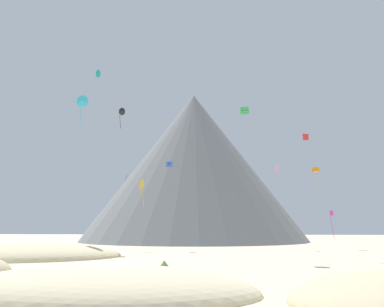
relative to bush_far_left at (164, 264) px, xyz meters
name	(u,v)px	position (x,y,z in m)	size (l,w,h in m)	color
ground_plane	(119,289)	(-0.49, -16.02, -0.34)	(400.00, 400.00, 0.00)	beige
dune_foreground_left	(102,294)	(-1.04, -18.01, -0.34)	(20.87, 12.43, 3.67)	beige
dune_midground	(26,258)	(-21.62, 10.70, -0.34)	(26.65, 18.13, 4.38)	beige
bush_far_left	(164,264)	(0.00, 0.00, 0.00)	(1.11, 1.11, 0.69)	#668C4C
bush_scatter_east	(150,277)	(0.53, -10.39, -0.14)	(1.15, 1.15, 0.41)	#386633
rock_massif	(194,171)	(-4.18, 78.60, 21.47)	(87.52, 87.52, 46.83)	slate
kite_green_mid	(245,111)	(9.76, 13.67, 21.30)	(1.37, 1.42, 1.26)	green
kite_blue_mid	(169,164)	(-5.05, 34.84, 16.63)	(1.33, 1.33, 1.03)	blue
kite_teal_high	(98,74)	(-21.55, 35.90, 37.48)	(1.03, 1.87, 1.79)	teal
kite_magenta_low	(332,219)	(24.37, 25.16, 5.25)	(0.67, 0.43, 4.71)	#D1339E
kite_pink_mid	(277,169)	(17.22, 39.87, 16.09)	(0.82, 1.21, 1.57)	pink
kite_gold_low	(142,185)	(-9.43, 29.47, 11.90)	(1.50, 1.82, 5.36)	gold
kite_black_high	(122,112)	(-17.18, 40.56, 29.93)	(1.86, 1.24, 4.84)	black
kite_orange_mid	(316,170)	(25.97, 42.91, 16.22)	(1.56, 1.56, 3.38)	orange
kite_indigo_mid	(126,178)	(-14.23, 35.48, 13.90)	(0.66, 0.83, 1.45)	#5138B2
kite_cyan_high	(82,101)	(-21.13, 26.82, 28.08)	(2.40, 0.50, 6.01)	#33BCDB
kite_red_mid	(306,137)	(19.33, 17.68, 17.92)	(0.93, 0.32, 1.05)	red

